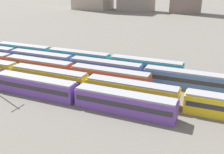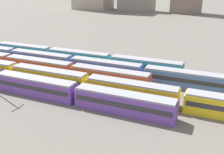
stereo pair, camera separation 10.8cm
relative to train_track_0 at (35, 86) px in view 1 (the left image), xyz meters
name	(u,v)px [view 1 (the left image)]	position (x,y,z in m)	size (l,w,h in m)	color
ground_plane	(3,68)	(-19.07, 10.40, -1.90)	(600.00, 600.00, 0.00)	#666059
train_track_0	(35,86)	(0.00, 0.00, 0.00)	(55.80, 3.06, 3.75)	#6B429E
train_track_1	(131,91)	(18.38, 5.20, 0.00)	(93.60, 3.06, 3.75)	yellow
train_track_2	(39,66)	(-7.29, 10.40, 0.00)	(55.80, 3.06, 3.75)	#BC4C38
train_track_3	(71,63)	(-1.27, 15.60, 0.00)	(74.70, 3.06, 3.75)	#4C70BC
train_track_4	(79,58)	(-2.19, 20.80, 0.00)	(55.80, 3.06, 3.75)	teal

